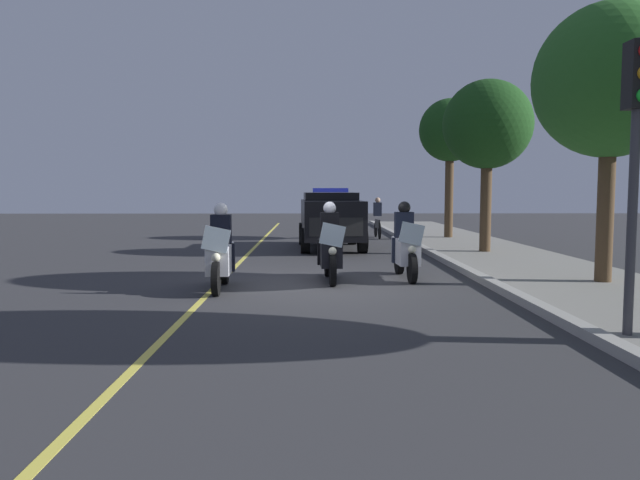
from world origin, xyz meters
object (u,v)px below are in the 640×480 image
(police_motorcycle_trailing, at_px, (405,247))
(tree_far_back, at_px, (487,126))
(tree_behind_suv, at_px, (450,132))
(police_motorcycle_lead_right, at_px, (330,249))
(police_motorcycle_lead_left, at_px, (220,254))
(traffic_light, at_px, (637,120))
(tree_mid_block, at_px, (610,82))
(cyclist_background, at_px, (378,218))
(police_suv, at_px, (331,217))

(police_motorcycle_trailing, xyz_separation_m, tree_far_back, (-5.05, 3.26, 3.23))
(police_motorcycle_trailing, height_order, tree_behind_suv, tree_behind_suv)
(police_motorcycle_lead_right, bearing_deg, police_motorcycle_trailing, 101.08)
(police_motorcycle_lead_left, xyz_separation_m, traffic_light, (4.30, 5.88, 2.13))
(police_motorcycle_trailing, bearing_deg, traffic_light, 18.96)
(police_motorcycle_lead_right, bearing_deg, tree_behind_suv, 155.20)
(tree_mid_block, bearing_deg, police_motorcycle_lead_right, -98.44)
(tree_far_back, bearing_deg, cyclist_background, -158.24)
(police_motorcycle_lead_left, xyz_separation_m, police_motorcycle_trailing, (-1.45, 3.90, 0.00))
(police_motorcycle_lead_left, xyz_separation_m, police_motorcycle_lead_right, (-1.12, 2.21, 0.00))
(police_suv, distance_m, traffic_light, 13.37)
(traffic_light, relative_size, tree_mid_block, 0.67)
(traffic_light, relative_size, tree_behind_suv, 0.68)
(police_suv, height_order, traffic_light, traffic_light)
(cyclist_background, bearing_deg, tree_mid_block, 14.26)
(traffic_light, height_order, tree_behind_suv, tree_behind_suv)
(police_motorcycle_trailing, height_order, cyclist_background, police_motorcycle_trailing)
(police_motorcycle_lead_right, xyz_separation_m, traffic_light, (5.42, 3.67, 2.13))
(police_motorcycle_lead_left, bearing_deg, police_motorcycle_lead_right, 116.86)
(cyclist_background, xyz_separation_m, tree_mid_block, (12.71, 3.23, 3.29))
(traffic_light, bearing_deg, tree_far_back, 173.25)
(tree_mid_block, distance_m, tree_behind_suv, 11.93)
(police_suv, distance_m, tree_mid_block, 10.26)
(police_motorcycle_trailing, relative_size, traffic_light, 0.57)
(cyclist_background, relative_size, tree_mid_block, 0.31)
(police_suv, relative_size, tree_mid_block, 0.89)
(police_motorcycle_lead_left, height_order, police_motorcycle_lead_right, same)
(police_suv, bearing_deg, tree_far_back, 66.94)
(traffic_light, bearing_deg, police_motorcycle_trailing, -161.04)
(tree_far_back, bearing_deg, police_suv, -113.06)
(police_motorcycle_trailing, relative_size, police_suv, 0.43)
(police_motorcycle_trailing, bearing_deg, tree_mid_block, 73.41)
(police_motorcycle_lead_right, xyz_separation_m, cyclist_background, (-11.88, 2.35, 0.14))
(tree_mid_block, bearing_deg, police_motorcycle_lead_left, -87.85)
(police_suv, bearing_deg, police_motorcycle_lead_left, -16.16)
(police_motorcycle_lead_right, bearing_deg, traffic_light, 34.06)
(tree_far_back, xyz_separation_m, tree_behind_suv, (-5.71, 0.18, 0.38))
(police_motorcycle_lead_left, xyz_separation_m, tree_far_back, (-6.50, 7.16, 3.23))
(police_suv, distance_m, tree_behind_suv, 6.93)
(police_motorcycle_lead_left, bearing_deg, tree_behind_suv, 149.00)
(police_motorcycle_trailing, distance_m, traffic_light, 6.45)
(traffic_light, bearing_deg, tree_mid_block, 157.38)
(police_motorcycle_trailing, xyz_separation_m, traffic_light, (5.75, 1.98, 2.13))
(cyclist_background, relative_size, traffic_light, 0.47)
(police_motorcycle_lead_left, bearing_deg, police_motorcycle_trailing, 110.40)
(police_motorcycle_lead_right, bearing_deg, police_suv, 178.06)
(police_motorcycle_lead_left, bearing_deg, police_suv, 163.84)
(cyclist_background, distance_m, tree_far_back, 7.65)
(police_motorcycle_lead_right, bearing_deg, tree_mid_block, 81.56)
(police_motorcycle_lead_right, distance_m, traffic_light, 6.88)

